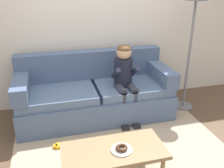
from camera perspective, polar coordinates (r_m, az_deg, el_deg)
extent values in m
plane|color=brown|center=(3.19, 1.73, -13.97)|extent=(10.00, 10.00, 0.00)
cube|color=silver|center=(3.95, -4.02, 15.37)|extent=(8.00, 0.10, 2.80)
cube|color=tan|center=(3.00, 3.15, -16.64)|extent=(2.55, 1.81, 0.01)
cube|color=slate|center=(3.72, -3.77, -4.74)|extent=(2.21, 0.90, 0.38)
cube|color=slate|center=(3.52, -12.56, -2.47)|extent=(1.06, 0.74, 0.12)
cube|color=slate|center=(3.70, 4.68, -0.63)|extent=(1.06, 0.74, 0.12)
cube|color=slate|center=(3.84, -5.01, 4.57)|extent=(2.21, 0.20, 0.43)
cube|color=slate|center=(3.52, -20.18, -0.35)|extent=(0.20, 0.90, 0.22)
cube|color=slate|center=(3.85, 10.87, 2.68)|extent=(0.20, 0.90, 0.22)
cube|color=#937551|center=(2.52, 0.38, -15.11)|extent=(1.02, 0.50, 0.04)
cylinder|color=#937551|center=(2.73, -10.28, -17.19)|extent=(0.04, 0.04, 0.34)
cylinder|color=#937551|center=(2.90, 8.22, -14.32)|extent=(0.04, 0.04, 0.34)
cylinder|color=#1E2338|center=(3.53, 2.57, 2.78)|extent=(0.26, 0.26, 0.40)
sphere|color=#DBAD89|center=(3.42, 2.75, 7.33)|extent=(0.21, 0.21, 0.21)
ellipsoid|color=brown|center=(3.41, 2.77, 8.10)|extent=(0.20, 0.20, 0.12)
cylinder|color=#333847|center=(3.45, 1.98, -1.13)|extent=(0.11, 0.30, 0.11)
cylinder|color=#333847|center=(3.42, 2.66, -5.64)|extent=(0.09, 0.09, 0.44)
cube|color=black|center=(3.51, 2.83, -9.61)|extent=(0.10, 0.20, 0.06)
cylinder|color=#1E2338|center=(3.39, 0.91, 2.54)|extent=(0.07, 0.29, 0.23)
cylinder|color=#333847|center=(3.50, 4.49, -0.85)|extent=(0.11, 0.30, 0.11)
cylinder|color=#333847|center=(3.47, 5.19, -5.30)|extent=(0.09, 0.09, 0.44)
cube|color=black|center=(3.55, 5.32, -9.22)|extent=(0.10, 0.20, 0.06)
cylinder|color=#1E2338|center=(3.47, 5.24, 2.94)|extent=(0.07, 0.29, 0.23)
cylinder|color=white|center=(2.49, 2.22, -14.91)|extent=(0.21, 0.21, 0.01)
torus|color=#422619|center=(2.47, 2.23, -14.45)|extent=(0.17, 0.17, 0.04)
cube|color=gold|center=(3.21, -11.35, -13.72)|extent=(0.16, 0.09, 0.05)
cylinder|color=gold|center=(3.21, -12.91, -13.88)|extent=(0.06, 0.06, 0.05)
cylinder|color=gold|center=(3.21, -9.80, -13.55)|extent=(0.06, 0.06, 0.05)
cylinder|color=slate|center=(4.21, 15.96, -4.89)|extent=(0.30, 0.30, 0.03)
cylinder|color=slate|center=(3.90, 17.30, 6.25)|extent=(0.04, 0.04, 1.67)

